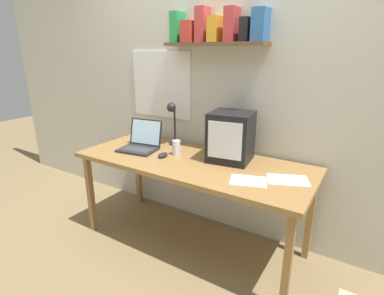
{
  "coord_description": "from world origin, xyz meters",
  "views": [
    {
      "loc": [
        1.15,
        -1.82,
        1.54
      ],
      "look_at": [
        0.0,
        0.0,
        0.84
      ],
      "focal_mm": 28.0,
      "sensor_mm": 36.0,
      "label": 1
    }
  ],
  "objects_px": {
    "laptop": "(141,142)",
    "juice_glass": "(176,148)",
    "printed_handout": "(248,181)",
    "desk_lamp": "(173,117)",
    "crt_monitor": "(231,137)",
    "computer_mouse": "(163,155)",
    "loose_paper_near_laptop": "(288,180)",
    "corner_desk": "(192,167)"
  },
  "relations": [
    {
      "from": "laptop",
      "to": "juice_glass",
      "type": "bearing_deg",
      "value": -3.31
    },
    {
      "from": "printed_handout",
      "to": "desk_lamp",
      "type": "bearing_deg",
      "value": 156.88
    },
    {
      "from": "crt_monitor",
      "to": "laptop",
      "type": "relative_size",
      "value": 1.08
    },
    {
      "from": "desk_lamp",
      "to": "computer_mouse",
      "type": "relative_size",
      "value": 3.53
    },
    {
      "from": "printed_handout",
      "to": "loose_paper_near_laptop",
      "type": "bearing_deg",
      "value": 34.85
    },
    {
      "from": "desk_lamp",
      "to": "loose_paper_near_laptop",
      "type": "distance_m",
      "value": 1.12
    },
    {
      "from": "computer_mouse",
      "to": "printed_handout",
      "type": "xyz_separation_m",
      "value": [
        0.75,
        -0.07,
        -0.01
      ]
    },
    {
      "from": "desk_lamp",
      "to": "printed_handout",
      "type": "xyz_separation_m",
      "value": [
        0.86,
        -0.37,
        -0.25
      ]
    },
    {
      "from": "corner_desk",
      "to": "crt_monitor",
      "type": "distance_m",
      "value": 0.38
    },
    {
      "from": "computer_mouse",
      "to": "loose_paper_near_laptop",
      "type": "distance_m",
      "value": 0.96
    },
    {
      "from": "crt_monitor",
      "to": "desk_lamp",
      "type": "relative_size",
      "value": 0.98
    },
    {
      "from": "computer_mouse",
      "to": "printed_handout",
      "type": "height_order",
      "value": "computer_mouse"
    },
    {
      "from": "crt_monitor",
      "to": "loose_paper_near_laptop",
      "type": "bearing_deg",
      "value": -23.97
    },
    {
      "from": "crt_monitor",
      "to": "printed_handout",
      "type": "height_order",
      "value": "crt_monitor"
    },
    {
      "from": "crt_monitor",
      "to": "printed_handout",
      "type": "xyz_separation_m",
      "value": [
        0.27,
        -0.29,
        -0.18
      ]
    },
    {
      "from": "desk_lamp",
      "to": "printed_handout",
      "type": "distance_m",
      "value": 0.96
    },
    {
      "from": "corner_desk",
      "to": "desk_lamp",
      "type": "distance_m",
      "value": 0.51
    },
    {
      "from": "loose_paper_near_laptop",
      "to": "computer_mouse",
      "type": "bearing_deg",
      "value": -175.39
    },
    {
      "from": "corner_desk",
      "to": "computer_mouse",
      "type": "bearing_deg",
      "value": -164.1
    },
    {
      "from": "desk_lamp",
      "to": "computer_mouse",
      "type": "distance_m",
      "value": 0.39
    },
    {
      "from": "juice_glass",
      "to": "loose_paper_near_laptop",
      "type": "relative_size",
      "value": 0.39
    },
    {
      "from": "desk_lamp",
      "to": "printed_handout",
      "type": "bearing_deg",
      "value": -26.33
    },
    {
      "from": "computer_mouse",
      "to": "loose_paper_near_laptop",
      "type": "xyz_separation_m",
      "value": [
        0.96,
        0.08,
        -0.01
      ]
    },
    {
      "from": "loose_paper_near_laptop",
      "to": "corner_desk",
      "type": "bearing_deg",
      "value": -179.08
    },
    {
      "from": "crt_monitor",
      "to": "computer_mouse",
      "type": "bearing_deg",
      "value": -163.21
    },
    {
      "from": "corner_desk",
      "to": "computer_mouse",
      "type": "relative_size",
      "value": 16.9
    },
    {
      "from": "desk_lamp",
      "to": "crt_monitor",
      "type": "bearing_deg",
      "value": -10.76
    },
    {
      "from": "corner_desk",
      "to": "juice_glass",
      "type": "relative_size",
      "value": 15.41
    },
    {
      "from": "computer_mouse",
      "to": "juice_glass",
      "type": "bearing_deg",
      "value": 59.12
    },
    {
      "from": "crt_monitor",
      "to": "loose_paper_near_laptop",
      "type": "height_order",
      "value": "crt_monitor"
    },
    {
      "from": "corner_desk",
      "to": "laptop",
      "type": "xyz_separation_m",
      "value": [
        -0.51,
        0.0,
        0.12
      ]
    },
    {
      "from": "laptop",
      "to": "loose_paper_near_laptop",
      "type": "relative_size",
      "value": 1.12
    },
    {
      "from": "loose_paper_near_laptop",
      "to": "juice_glass",
      "type": "bearing_deg",
      "value": 178.48
    },
    {
      "from": "laptop",
      "to": "crt_monitor",
      "type": "bearing_deg",
      "value": 2.31
    },
    {
      "from": "loose_paper_near_laptop",
      "to": "desk_lamp",
      "type": "bearing_deg",
      "value": 168.46
    },
    {
      "from": "corner_desk",
      "to": "desk_lamp",
      "type": "xyz_separation_m",
      "value": [
        -0.34,
        0.23,
        0.31
      ]
    },
    {
      "from": "laptop",
      "to": "printed_handout",
      "type": "distance_m",
      "value": 1.04
    },
    {
      "from": "juice_glass",
      "to": "printed_handout",
      "type": "height_order",
      "value": "juice_glass"
    },
    {
      "from": "desk_lamp",
      "to": "loose_paper_near_laptop",
      "type": "bearing_deg",
      "value": -14.76
    },
    {
      "from": "printed_handout",
      "to": "juice_glass",
      "type": "bearing_deg",
      "value": 165.94
    },
    {
      "from": "printed_handout",
      "to": "loose_paper_near_laptop",
      "type": "height_order",
      "value": "same"
    },
    {
      "from": "laptop",
      "to": "printed_handout",
      "type": "relative_size",
      "value": 1.25
    }
  ]
}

